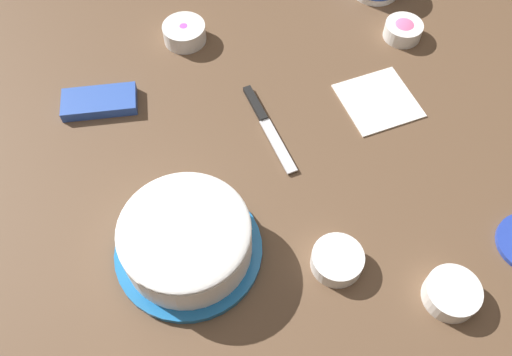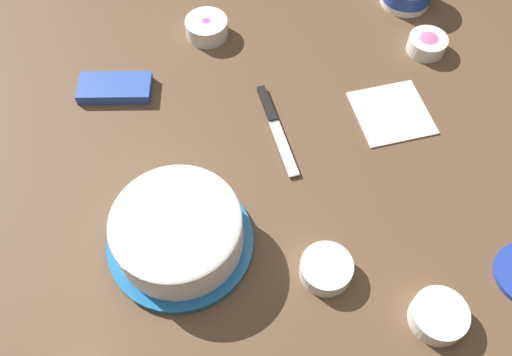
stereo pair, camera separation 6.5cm
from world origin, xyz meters
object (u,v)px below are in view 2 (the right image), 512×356
Objects in this scene: spreading_knife at (274,122)px; sprinkle_bowl_rainbow at (207,27)px; frosted_cake at (178,232)px; sprinkle_bowl_pink at (427,43)px; sprinkle_bowl_orange at (439,316)px; candy_box_lower at (115,88)px; paper_napkin at (392,112)px; sprinkle_bowl_green at (323,269)px.

spreading_knife is 0.30m from sprinkle_bowl_rainbow.
frosted_cake reaches higher than spreading_knife.
frosted_cake is at bearing 31.56° from sprinkle_bowl_pink.
sprinkle_bowl_pink is at bearing 162.84° from sprinkle_bowl_rainbow.
sprinkle_bowl_orange is 0.60× the size of candy_box_lower.
sprinkle_bowl_orange reaches higher than paper_napkin.
candy_box_lower is at bearing -1.18° from sprinkle_bowl_pink.
spreading_knife is at bearing -68.99° from sprinkle_bowl_orange.
candy_box_lower is (0.32, -0.15, 0.01)m from spreading_knife.
spreading_knife is 0.35m from candy_box_lower.
paper_napkin is at bearing -126.82° from sprinkle_bowl_green.
frosted_cake reaches higher than candy_box_lower.
sprinkle_bowl_rainbow is at bearing -70.02° from sprinkle_bowl_orange.
sprinkle_bowl_rainbow reaches higher than sprinkle_bowl_pink.
frosted_cake is 0.46m from sprinkle_bowl_orange.
sprinkle_bowl_rainbow is (0.10, -0.29, 0.02)m from spreading_knife.
paper_napkin is (-0.57, 0.18, -0.01)m from candy_box_lower.
frosted_cake is at bearing 24.16° from paper_napkin.
candy_box_lower is (0.22, 0.13, -0.01)m from sprinkle_bowl_rainbow.
frosted_cake is 1.75× the size of paper_napkin.
sprinkle_bowl_pink is at bearing -130.11° from paper_napkin.
sprinkle_bowl_pink is (-0.39, -0.14, 0.01)m from spreading_knife.
sprinkle_bowl_green is 0.64m from sprinkle_bowl_rainbow.
frosted_cake is at bearing 114.19° from candy_box_lower.
sprinkle_bowl_pink is (-0.21, -0.60, 0.00)m from sprinkle_bowl_orange.
sprinkle_bowl_orange is 0.78m from candy_box_lower.
spreading_knife is 2.59× the size of sprinkle_bowl_green.
frosted_cake is 0.72m from sprinkle_bowl_pink.
spreading_knife is 2.73× the size of sprinkle_bowl_pink.
frosted_cake reaches higher than paper_napkin.
sprinkle_bowl_rainbow is (0.48, -0.15, 0.00)m from sprinkle_bowl_pink.
candy_box_lower is at bearing -51.18° from sprinkle_bowl_orange.
spreading_knife is at bearing -5.41° from paper_napkin.
sprinkle_bowl_rainbow is 0.46m from paper_napkin.
sprinkle_bowl_pink reaches higher than candy_box_lower.
paper_napkin is (-0.24, -0.32, -0.01)m from sprinkle_bowl_green.
sprinkle_bowl_pink is at bearing -109.46° from sprinkle_bowl_orange.
sprinkle_bowl_rainbow is at bearing -71.67° from spreading_knife.
sprinkle_bowl_green is 0.59m from candy_box_lower.
frosted_cake is 1.11× the size of spreading_knife.
spreading_knife is (-0.22, -0.24, -0.04)m from frosted_cake.
candy_box_lower is (0.33, -0.49, -0.01)m from sprinkle_bowl_green.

